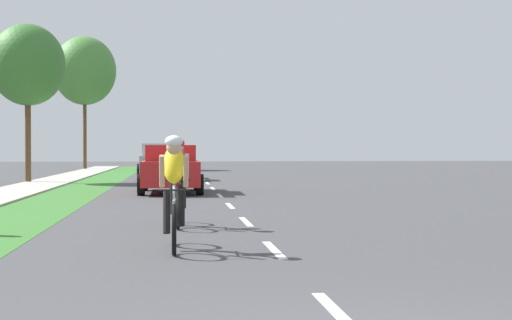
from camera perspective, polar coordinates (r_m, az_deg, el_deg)
name	(u,v)px	position (r m, az deg, el deg)	size (l,w,h in m)	color
ground_plane	(216,192)	(24.20, -3.10, -2.46)	(120.00, 120.00, 0.00)	#424244
grass_verge	(73,193)	(24.36, -13.88, -2.45)	(1.98, 70.00, 0.01)	#38722D
sidewalk_concrete	(10,193)	(24.69, -18.37, -2.43)	(1.93, 70.00, 0.10)	#B2ADA3
lane_markings_center	(210,186)	(28.19, -3.56, -1.99)	(0.12, 53.80, 0.01)	white
cyclist_lead	(174,192)	(10.21, -6.33, -2.44)	(0.42, 1.72, 1.58)	black
cyclist_trailing	(178,182)	(13.32, -6.04, -1.67)	(0.42, 1.72, 1.58)	black
sedan_red	(171,169)	(23.82, -6.58, -0.67)	(1.98, 4.30, 1.52)	red
pickup_silver	(163,161)	(34.13, -7.15, -0.11)	(2.22, 5.10, 1.64)	#A5A8AD
street_tree_near	(28,65)	(32.23, -17.16, 6.98)	(3.07, 3.07, 6.57)	brown
street_tree_far	(85,71)	(52.24, -13.05, 6.70)	(4.26, 4.26, 9.10)	brown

